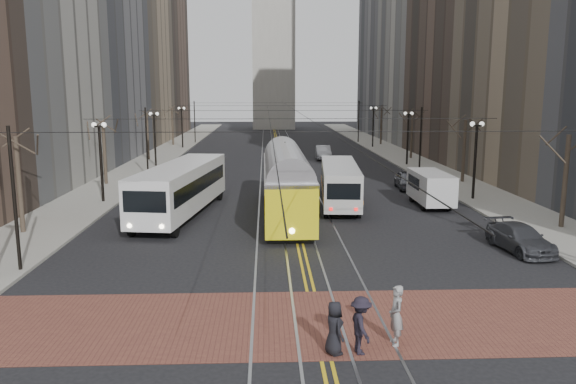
{
  "coord_description": "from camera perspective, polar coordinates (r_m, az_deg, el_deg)",
  "views": [
    {
      "loc": [
        -1.79,
        -22.73,
        8.05
      ],
      "look_at": [
        -0.68,
        5.38,
        3.0
      ],
      "focal_mm": 35.0,
      "sensor_mm": 36.0,
      "label": 1
    }
  ],
  "objects": [
    {
      "name": "pedestrian_d",
      "position": [
        17.96,
        7.42,
        -13.28
      ],
      "size": [
        0.87,
        1.28,
        1.84
      ],
      "primitive_type": "imported",
      "rotation": [
        0.0,
        0.0,
        1.74
      ],
      "color": "black",
      "rests_on": "crosswalk_band"
    },
    {
      "name": "sedan_silver",
      "position": [
        67.74,
        3.59,
        4.02
      ],
      "size": [
        1.82,
        4.94,
        1.61
      ],
      "primitive_type": "imported",
      "rotation": [
        0.0,
        0.0,
        -0.02
      ],
      "color": "#B5B7BE",
      "rests_on": "ground"
    },
    {
      "name": "sedan_grey",
      "position": [
        47.94,
        12.01,
        1.18
      ],
      "size": [
        2.02,
        4.42,
        1.47
      ],
      "primitive_type": "imported",
      "rotation": [
        0.0,
        0.0,
        -0.07
      ],
      "color": "#42444A",
      "rests_on": "ground"
    },
    {
      "name": "sidewalk_left",
      "position": [
        69.46,
        -13.24,
        3.32
      ],
      "size": [
        5.0,
        140.0,
        0.15
      ],
      "primitive_type": "cube",
      "color": "gray",
      "rests_on": "ground"
    },
    {
      "name": "sidewalk_right",
      "position": [
        70.23,
        11.6,
        3.45
      ],
      "size": [
        5.0,
        140.0,
        0.15
      ],
      "primitive_type": "cube",
      "color": "gray",
      "rests_on": "ground"
    },
    {
      "name": "rear_bus",
      "position": [
        40.44,
        5.26,
        0.76
      ],
      "size": [
        3.37,
        11.36,
        2.92
      ],
      "primitive_type": "cube",
      "rotation": [
        0.0,
        0.0,
        -0.08
      ],
      "color": "#B8B8B8",
      "rests_on": "ground"
    },
    {
      "name": "street_trees",
      "position": [
        58.24,
        -0.5,
        5.01
      ],
      "size": [
        31.68,
        53.28,
        5.6
      ],
      "color": "#382D23",
      "rests_on": "ground"
    },
    {
      "name": "pedestrian_a",
      "position": [
        17.87,
        4.72,
        -13.59
      ],
      "size": [
        0.79,
        0.96,
        1.7
      ],
      "primitive_type": "imported",
      "rotation": [
        0.0,
        0.0,
        1.92
      ],
      "color": "black",
      "rests_on": "crosswalk_band"
    },
    {
      "name": "building_left_mid",
      "position": [
        73.25,
        -22.09,
        16.48
      ],
      "size": [
        16.0,
        20.0,
        34.0
      ],
      "primitive_type": "cube",
      "color": "slate",
      "rests_on": "ground"
    },
    {
      "name": "building_left_far",
      "position": [
        111.92,
        -15.08,
        15.97
      ],
      "size": [
        16.0,
        20.0,
        40.0
      ],
      "primitive_type": "cube",
      "color": "brown",
      "rests_on": "ground"
    },
    {
      "name": "trolley_wires",
      "position": [
        57.75,
        -0.49,
        5.93
      ],
      "size": [
        25.96,
        120.0,
        6.6
      ],
      "color": "black",
      "rests_on": "ground"
    },
    {
      "name": "ground",
      "position": [
        24.18,
        2.14,
        -9.28
      ],
      "size": [
        260.0,
        260.0,
        0.0
      ],
      "primitive_type": "plane",
      "color": "black",
      "rests_on": "ground"
    },
    {
      "name": "sedan_parked",
      "position": [
        31.04,
        22.51,
        -4.36
      ],
      "size": [
        2.43,
        4.86,
        1.35
      ],
      "primitive_type": "imported",
      "rotation": [
        0.0,
        0.0,
        0.12
      ],
      "color": "#3F4146",
      "rests_on": "ground"
    },
    {
      "name": "streetcar_rails",
      "position": [
        68.23,
        -0.75,
        3.41
      ],
      "size": [
        4.8,
        130.0,
        0.02
      ],
      "primitive_type": "cube",
      "color": "gray",
      "rests_on": "ground"
    },
    {
      "name": "streetcar",
      "position": [
        36.47,
        -0.2,
        0.29
      ],
      "size": [
        2.88,
        15.14,
        3.57
      ],
      "primitive_type": "cube",
      "rotation": [
        0.0,
        0.0,
        0.0
      ],
      "color": "yellow",
      "rests_on": "ground"
    },
    {
      "name": "crosswalk_band",
      "position": [
        20.46,
        3.02,
        -12.99
      ],
      "size": [
        25.0,
        6.0,
        0.01
      ],
      "primitive_type": "cube",
      "color": "brown",
      "rests_on": "ground"
    },
    {
      "name": "pedestrian_b",
      "position": [
        18.69,
        10.92,
        -12.19
      ],
      "size": [
        0.51,
        0.74,
        1.97
      ],
      "primitive_type": "imported",
      "rotation": [
        0.0,
        0.0,
        4.77
      ],
      "color": "gray",
      "rests_on": "crosswalk_band"
    },
    {
      "name": "building_right_far",
      "position": [
        112.73,
        12.24,
        16.05
      ],
      "size": [
        16.0,
        20.0,
        40.0
      ],
      "primitive_type": "cube",
      "color": "slate",
      "rests_on": "ground"
    },
    {
      "name": "cargo_van",
      "position": [
        40.98,
        14.28,
        0.26
      ],
      "size": [
        2.13,
        5.49,
        2.43
      ],
      "primitive_type": "cube",
      "rotation": [
        0.0,
        0.0,
        -0.0
      ],
      "color": "silver",
      "rests_on": "ground"
    },
    {
      "name": "building_right_mid",
      "position": [
        74.49,
        20.11,
        16.49
      ],
      "size": [
        16.0,
        20.0,
        34.0
      ],
      "primitive_type": "cube",
      "color": "brown",
      "rests_on": "ground"
    },
    {
      "name": "transit_bus",
      "position": [
        37.27,
        -10.77,
        0.16
      ],
      "size": [
        4.72,
        13.7,
        3.36
      ],
      "primitive_type": "cube",
      "rotation": [
        0.0,
        0.0,
        -0.15
      ],
      "color": "silver",
      "rests_on": "ground"
    },
    {
      "name": "centre_lines",
      "position": [
        68.23,
        -0.75,
        3.41
      ],
      "size": [
        0.42,
        130.0,
        0.01
      ],
      "primitive_type": "cube",
      "color": "gold",
      "rests_on": "ground"
    },
    {
      "name": "lamp_posts",
      "position": [
        51.77,
        -0.27,
        4.36
      ],
      "size": [
        27.6,
        57.2,
        5.6
      ],
      "color": "black",
      "rests_on": "ground"
    }
  ]
}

